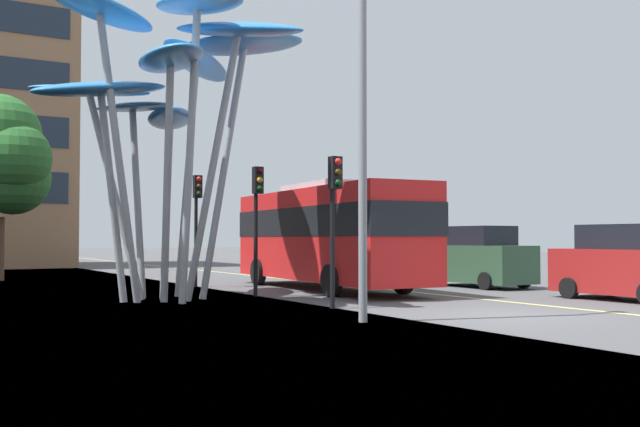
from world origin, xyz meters
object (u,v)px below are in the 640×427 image
Objects in this scene: car_parked_mid at (479,258)px; traffic_light_island_mid at (197,206)px; street_lamp at (375,56)px; car_parked_near at (628,265)px; red_bus at (326,231)px; traffic_light_kerb_near at (334,198)px; leaf_sculpture at (169,77)px; car_parked_far at (391,255)px; traffic_light_kerb_far at (257,203)px.

traffic_light_island_mid is at bearing 150.64° from car_parked_mid.
street_lamp is at bearing -92.91° from traffic_light_island_mid.
red_bus is at bearing 121.77° from car_parked_near.
car_parked_mid is at bearing 27.12° from traffic_light_kerb_near.
traffic_light_kerb_near reaches higher than red_bus.
leaf_sculpture reaches higher than red_bus.
traffic_light_kerb_near reaches higher than car_parked_mid.
traffic_light_kerb_near is 13.47m from car_parked_far.
traffic_light_island_mid is 0.95× the size of car_parked_near.
red_bus is at bearing 14.89° from leaf_sculpture.
traffic_light_island_mid is at bearing -175.43° from car_parked_far.
traffic_light_island_mid is at bearing 126.52° from car_parked_near.
traffic_light_island_mid is 9.09m from car_parked_far.
traffic_light_kerb_near is at bearing -118.85° from red_bus.
street_lamp reaches higher than car_parked_mid.
car_parked_near is at bearing -13.47° from traffic_light_kerb_near.
traffic_light_island_mid is 0.96× the size of car_parked_mid.
leaf_sculpture is 7.55m from street_lamp.
car_parked_mid is 0.46× the size of street_lamp.
car_parked_far reaches higher than car_parked_mid.
traffic_light_kerb_near is 0.90× the size of car_parked_mid.
traffic_light_kerb_near is at bearing 166.53° from car_parked_near.
leaf_sculpture reaches higher than car_parked_mid.
car_parked_far is at bearing 25.83° from leaf_sculpture.
car_parked_near is at bearing -37.61° from traffic_light_kerb_far.
traffic_light_kerb_near is (2.75, -4.44, -3.55)m from leaf_sculpture.
traffic_light_kerb_far is at bearing -147.56° from car_parked_far.
car_parked_mid is at bearing -29.36° from traffic_light_island_mid.
traffic_light_kerb_near is 4.43m from traffic_light_kerb_far.
traffic_light_kerb_near is at bearing -89.64° from traffic_light_island_mid.
leaf_sculpture is 6.54m from traffic_light_island_mid.
car_parked_mid is 0.93× the size of car_parked_far.
car_parked_mid is at bearing -0.00° from traffic_light_kerb_far.
traffic_light_kerb_far reaches higher than traffic_light_kerb_near.
traffic_light_kerb_near is at bearing -131.27° from car_parked_far.
leaf_sculpture is 1.94× the size of car_parked_far.
red_bus is 1.21× the size of street_lamp.
car_parked_near is at bearing -58.23° from red_bus.
traffic_light_kerb_near is 9.34m from traffic_light_island_mid.
traffic_light_kerb_far is (-0.01, 4.43, 0.08)m from traffic_light_kerb_near.
car_parked_far is (5.48, 3.98, -0.94)m from red_bus.
car_parked_near is at bearing -92.87° from car_parked_mid.
car_parked_far is at bearing 4.57° from traffic_light_island_mid.
traffic_light_island_mid is at bearing 136.10° from red_bus.
leaf_sculpture is 12.55m from car_parked_mid.
car_parked_mid is at bearing -91.64° from car_parked_far.
red_bus is 3.82m from traffic_light_kerb_far.
street_lamp is (-0.66, -7.22, 2.78)m from traffic_light_kerb_far.
traffic_light_island_mid is (-0.06, 9.34, 0.15)m from traffic_light_kerb_near.
street_lamp is at bearing -95.24° from traffic_light_kerb_far.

